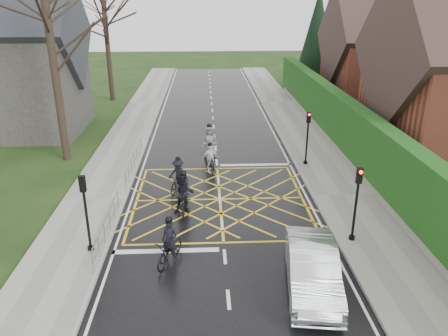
{
  "coord_description": "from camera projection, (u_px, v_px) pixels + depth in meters",
  "views": [
    {
      "loc": [
        -0.68,
        -19.05,
        9.2
      ],
      "look_at": [
        0.24,
        0.82,
        1.3
      ],
      "focal_mm": 35.0,
      "sensor_mm": 36.0,
      "label": 1
    }
  ],
  "objects": [
    {
      "name": "car",
      "position": [
        312.0,
        269.0,
        14.47
      ],
      "size": [
        2.19,
        4.76,
        1.51
      ],
      "primitive_type": "imported",
      "rotation": [
        0.0,
        0.0,
        -0.13
      ],
      "color": "silver",
      "rests_on": "ground"
    },
    {
      "name": "church",
      "position": [
        16.0,
        62.0,
        29.86
      ],
      "size": [
        8.8,
        7.8,
        11.0
      ],
      "color": "#2D2B28",
      "rests_on": "ground"
    },
    {
      "name": "conifer",
      "position": [
        317.0,
        40.0,
        43.87
      ],
      "size": [
        4.6,
        4.6,
        10.0
      ],
      "color": "black",
      "rests_on": "ground"
    },
    {
      "name": "cyclist_front",
      "position": [
        210.0,
        161.0,
        24.11
      ],
      "size": [
        1.01,
        1.8,
        1.74
      ],
      "rotation": [
        0.0,
        0.0,
        0.27
      ],
      "color": "black",
      "rests_on": "ground"
    },
    {
      "name": "sidewalk_left",
      "position": [
        94.0,
        200.0,
        20.83
      ],
      "size": [
        3.0,
        80.0,
        0.15
      ],
      "primitive_type": "cube",
      "color": "gray",
      "rests_on": "ground"
    },
    {
      "name": "railing_north",
      "position": [
        134.0,
        157.0,
        24.34
      ],
      "size": [
        0.05,
        6.04,
        1.03
      ],
      "color": "slate",
      "rests_on": "ground"
    },
    {
      "name": "railing_south",
      "position": [
        107.0,
        222.0,
        17.38
      ],
      "size": [
        0.05,
        5.04,
        1.03
      ],
      "color": "slate",
      "rests_on": "ground"
    },
    {
      "name": "tree_mid",
      "position": [
        69.0,
        4.0,
        30.5
      ],
      "size": [
        10.08,
        10.08,
        12.48
      ],
      "color": "black",
      "rests_on": "ground"
    },
    {
      "name": "tree_near",
      "position": [
        48.0,
        21.0,
        23.38
      ],
      "size": [
        9.24,
        9.24,
        11.44
      ],
      "color": "black",
      "rests_on": "ground"
    },
    {
      "name": "traffic_light_sw",
      "position": [
        86.0,
        214.0,
        16.11
      ],
      "size": [
        0.24,
        0.31,
        3.21
      ],
      "color": "black",
      "rests_on": "ground"
    },
    {
      "name": "traffic_light_se",
      "position": [
        356.0,
        205.0,
        16.82
      ],
      "size": [
        0.24,
        0.31,
        3.21
      ],
      "rotation": [
        0.0,
        0.0,
        3.14
      ],
      "color": "black",
      "rests_on": "ground"
    },
    {
      "name": "traffic_light_ne",
      "position": [
        307.0,
        139.0,
        24.62
      ],
      "size": [
        0.24,
        0.31,
        3.21
      ],
      "rotation": [
        0.0,
        0.0,
        3.14
      ],
      "color": "black",
      "rests_on": "ground"
    },
    {
      "name": "tree_far",
      "position": [
        105.0,
        19.0,
        38.49
      ],
      "size": [
        8.4,
        8.4,
        10.4
      ],
      "color": "black",
      "rests_on": "ground"
    },
    {
      "name": "sidewalk_right",
      "position": [
        342.0,
        195.0,
        21.35
      ],
      "size": [
        3.0,
        80.0,
        0.15
      ],
      "primitive_type": "cube",
      "color": "gray",
      "rests_on": "ground"
    },
    {
      "name": "cyclist_rear",
      "position": [
        170.0,
        247.0,
        15.98
      ],
      "size": [
        1.34,
        2.0,
        1.84
      ],
      "rotation": [
        0.0,
        0.0,
        -0.4
      ],
      "color": "black",
      "rests_on": "ground"
    },
    {
      "name": "stone_wall",
      "position": [
        342.0,
        149.0,
        26.89
      ],
      "size": [
        0.5,
        38.0,
        0.7
      ],
      "primitive_type": "cube",
      "color": "slate",
      "rests_on": "ground"
    },
    {
      "name": "cyclist_mid",
      "position": [
        179.0,
        178.0,
        21.9
      ],
      "size": [
        1.24,
        1.95,
        1.79
      ],
      "rotation": [
        0.0,
        0.0,
        -0.35
      ],
      "color": "black",
      "rests_on": "ground"
    },
    {
      "name": "road",
      "position": [
        220.0,
        199.0,
        21.11
      ],
      "size": [
        9.0,
        80.0,
        0.01
      ],
      "primitive_type": "cube",
      "color": "black",
      "rests_on": "ground"
    },
    {
      "name": "house_far",
      "position": [
        386.0,
        57.0,
        36.85
      ],
      "size": [
        9.8,
        8.8,
        10.3
      ],
      "color": "brown",
      "rests_on": "ground"
    },
    {
      "name": "hedge",
      "position": [
        345.0,
        122.0,
        26.24
      ],
      "size": [
        0.9,
        38.0,
        2.8
      ],
      "primitive_type": "cube",
      "color": "#0F350E",
      "rests_on": "stone_wall"
    },
    {
      "name": "ground",
      "position": [
        220.0,
        199.0,
        21.12
      ],
      "size": [
        120.0,
        120.0,
        0.0
      ],
      "primitive_type": "plane",
      "color": "black",
      "rests_on": "ground"
    },
    {
      "name": "cyclist_lead",
      "position": [
        210.0,
        146.0,
        26.4
      ],
      "size": [
        0.95,
        2.16,
        2.08
      ],
      "rotation": [
        0.0,
        0.0,
        0.02
      ],
      "color": "yellow",
      "rests_on": "ground"
    },
    {
      "name": "cyclist_back",
      "position": [
        184.0,
        197.0,
        19.49
      ],
      "size": [
        0.94,
        2.09,
        2.08
      ],
      "rotation": [
        0.0,
        0.0,
        -0.01
      ],
      "color": "black",
      "rests_on": "ground"
    }
  ]
}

